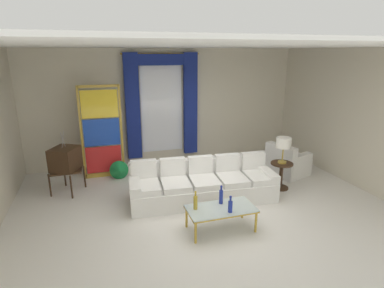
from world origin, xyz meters
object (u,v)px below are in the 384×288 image
Objects in this scene: vintage_tv at (65,160)px; round_side_table at (281,173)px; coffee_table at (221,210)px; bottle_amber_squat at (230,206)px; armchair_white at (287,163)px; bottle_crystal_tall at (195,202)px; table_lamp_brass at (284,144)px; bottle_blue_decanter at (221,196)px; peacock_figurine at (119,171)px; couch_white_long at (202,184)px; stained_glass_divider at (102,134)px.

vintage_tv reaches higher than round_side_table.
coffee_table is 3.91× the size of bottle_amber_squat.
vintage_tv reaches higher than armchair_white.
bottle_crystal_tall is at bearing -155.25° from round_side_table.
coffee_table is 2.00× the size of table_lamp_brass.
bottle_blue_decanter is 0.56× the size of peacock_figurine.
peacock_figurine is at bearing 167.06° from armchair_white.
bottle_crystal_tall is 0.31× the size of armchair_white.
vintage_tv reaches higher than coffee_table.
round_side_table is (1.85, 1.01, -0.19)m from bottle_blue_decanter.
coffee_table is 1.10× the size of armchair_white.
bottle_blue_decanter is at bearing -91.89° from couch_white_long.
bottle_blue_decanter is 0.56× the size of round_side_table.
bottle_amber_squat is 0.49× the size of round_side_table.
armchair_white is 0.89m from round_side_table.
vintage_tv reaches higher than table_lamp_brass.
bottle_blue_decanter is at bearing -58.01° from stained_glass_divider.
stained_glass_divider is at bearing 163.86° from armchair_white.
stained_glass_divider is at bearing 135.19° from couch_white_long.
peacock_figurine is (-3.93, 0.90, -0.07)m from armchair_white.
armchair_white is at bearing 48.46° from round_side_table.
vintage_tv is at bearing 164.67° from round_side_table.
peacock_figurine is (0.32, -0.33, -0.84)m from stained_glass_divider.
bottle_crystal_tall is 2.85m from peacock_figurine.
couch_white_long is 4.97× the size of peacock_figurine.
table_lamp_brass is (0.00, 0.00, 0.67)m from round_side_table.
bottle_blue_decanter is 0.33m from bottle_amber_squat.
bottle_blue_decanter reaches higher than peacock_figurine.
armchair_white is at bearing 14.20° from couch_white_long.
bottle_amber_squat is at bearing -28.08° from bottle_crystal_tall.
bottle_amber_squat is at bearing -85.89° from bottle_blue_decanter.
bottle_amber_squat reaches higher than coffee_table.
bottle_amber_squat is at bearing -140.25° from armchair_white.
bottle_blue_decanter is at bearing -59.90° from peacock_figurine.
stained_glass_divider is (-1.81, 2.91, 0.51)m from bottle_blue_decanter.
armchair_white is 1.72× the size of peacock_figurine.
bottle_blue_decanter is (0.06, 0.15, 0.18)m from coffee_table.
bottle_amber_squat is at bearing -90.47° from couch_white_long.
couch_white_long is at bearing 89.53° from bottle_amber_squat.
peacock_figurine is (-1.52, 2.91, -0.30)m from bottle_amber_squat.
armchair_white is (2.40, 0.61, -0.02)m from couch_white_long.
table_lamp_brass is (4.46, -1.22, 0.30)m from vintage_tv.
couch_white_long reaches higher than armchair_white.
stained_glass_divider reaches higher than couch_white_long.
couch_white_long is 1.36× the size of stained_glass_divider.
couch_white_long reaches higher than round_side_table.
table_lamp_brass is at bearing 14.04° from round_side_table.
armchair_white is at bearing -12.94° from peacock_figurine.
bottle_blue_decanter is 0.25× the size of vintage_tv.
armchair_white is 4.49m from stained_glass_divider.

